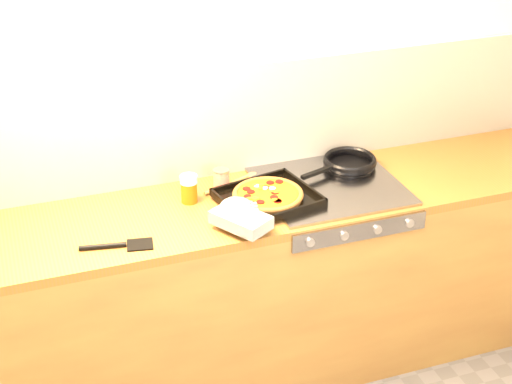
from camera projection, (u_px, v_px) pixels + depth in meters
name	position (u px, v px, depth m)	size (l,w,h in m)	color
room_shell	(211.00, 124.00, 3.42)	(3.20, 3.20, 3.20)	white
counter_run	(234.00, 291.00, 3.51)	(3.20, 0.62, 0.90)	olive
stovetop	(330.00, 186.00, 3.43)	(0.60, 0.56, 0.02)	gray
pizza_on_tray	(260.00, 201.00, 3.23)	(0.51, 0.51, 0.06)	black
frying_pan	(349.00, 163.00, 3.57)	(0.43, 0.31, 0.04)	black
tomato_can	(221.00, 180.00, 3.38)	(0.09, 0.09, 0.10)	#AA210D
juice_glass	(189.00, 189.00, 3.29)	(0.07, 0.07, 0.12)	#D9500C
wooden_spoon	(236.00, 181.00, 3.46)	(0.29, 0.14, 0.02)	olive
black_spatula	(118.00, 246.00, 3.00)	(0.29, 0.10, 0.02)	black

